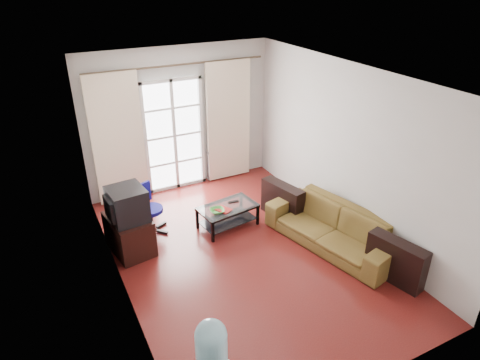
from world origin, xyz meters
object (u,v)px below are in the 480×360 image
(crt_tv, at_px, (126,205))
(tv_stand, at_px, (129,234))
(task_chair, at_px, (151,218))
(sofa, at_px, (333,227))
(coffee_table, at_px, (228,214))

(crt_tv, bearing_deg, tv_stand, 83.10)
(tv_stand, xyz_separation_m, task_chair, (0.44, 0.38, -0.05))
(tv_stand, relative_size, task_chair, 0.97)
(sofa, bearing_deg, coffee_table, -147.93)
(coffee_table, relative_size, task_chair, 1.25)
(sofa, height_order, crt_tv, crt_tv)
(coffee_table, distance_m, tv_stand, 1.62)
(sofa, distance_m, task_chair, 2.92)
(coffee_table, xyz_separation_m, task_chair, (-1.18, 0.46, -0.01))
(sofa, bearing_deg, crt_tv, -126.84)
(tv_stand, height_order, task_chair, task_chair)
(coffee_table, bearing_deg, crt_tv, 178.99)
(coffee_table, xyz_separation_m, crt_tv, (-1.62, 0.03, 0.58))
(coffee_table, height_order, crt_tv, crt_tv)
(coffee_table, distance_m, crt_tv, 1.72)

